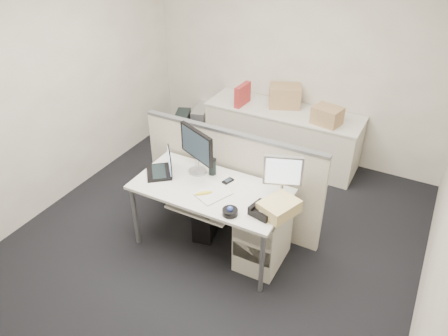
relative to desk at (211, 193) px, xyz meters
The scene contains 26 objects.
floor 0.67m from the desk, ahead, with size 4.00×4.50×0.01m, color black.
wall_back 2.35m from the desk, 90.00° to the left, with size 4.00×0.02×2.70m, color silver.
wall_left 2.11m from the desk, behind, with size 0.02×4.50×2.70m, color silver.
desk is the anchor object (origin of this frame).
keyboard_tray 0.19m from the desk, 90.00° to the right, with size 0.62×0.32×0.02m, color silver.
drawer_pedestal 0.65m from the desk, ahead, with size 0.40×0.55×0.65m, color #BCB8A2.
cubicle_partition 0.46m from the desk, 90.00° to the left, with size 2.00×0.06×1.10m, color beige.
back_counter 1.95m from the desk, 90.00° to the left, with size 2.00×0.60×0.72m, color #BCB8A2.
monitor_main 0.43m from the desk, 144.25° to the left, with size 0.48×0.18×0.48m, color black.
monitor_small 0.73m from the desk, 15.48° to the left, with size 0.36×0.18×0.43m, color #B7B7BC.
laptop 0.61m from the desk, behind, with size 0.32×0.24×0.24m, color black.
trackball 0.45m from the desk, 37.56° to the right, with size 0.14×0.14×0.05m, color black.
desk_phone 0.62m from the desk, 13.36° to the right, with size 0.20×0.16×0.06m, color black.
paper_stack 0.13m from the desk, 48.33° to the right, with size 0.24×0.31×0.01m, color silver.
sticky_pad 0.19m from the desk, ahead, with size 0.08×0.08×0.01m, color gold.
travel_mug 0.28m from the desk, 114.44° to the left, with size 0.08×0.08×0.16m, color black.
banana 0.16m from the desk, 90.00° to the right, with size 0.17×0.04×0.04m, color gold.
cellphone 0.21m from the desk, 59.74° to the left, with size 0.06×0.11×0.02m, color black.
manila_folders 0.73m from the desk, ahead, with size 0.26×0.33×0.12m, color #F5D884.
keyboard 0.23m from the desk, 102.80° to the right, with size 0.44×0.16×0.02m, color black.
pc_tower_desk 0.50m from the desk, 126.87° to the left, with size 0.20×0.50×0.47m, color black.
pc_tower_spare_dark 2.30m from the desk, 130.00° to the left, with size 0.19×0.46×0.43m, color black.
pc_tower_spare_silver 2.45m from the desk, 122.64° to the left, with size 0.19×0.48×0.45m, color #B7B7BC.
cardboard_box_left 2.06m from the desk, 91.40° to the left, with size 0.39×0.30×0.30m, color #AB8750.
cardboard_box_right 1.91m from the desk, 72.01° to the left, with size 0.32×0.25×0.23m, color #AB8750.
red_binder 1.92m from the desk, 106.73° to the left, with size 0.07×0.31×0.29m, color #A82A2A.
Camera 1 is at (1.71, -2.94, 3.16)m, focal length 35.00 mm.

